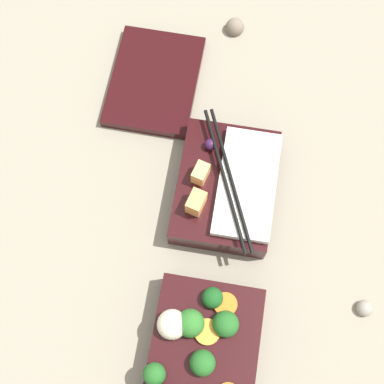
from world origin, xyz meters
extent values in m
plane|color=gray|center=(0.00, 0.00, 0.00)|extent=(3.00, 3.00, 0.00)
cube|color=black|center=(-0.11, 0.00, 0.02)|extent=(0.18, 0.14, 0.04)
sphere|color=#236023|center=(-0.08, -0.02, 0.05)|extent=(0.03, 0.03, 0.03)
sphere|color=#2D7028|center=(-0.08, 0.02, 0.05)|extent=(0.04, 0.04, 0.04)
sphere|color=#19511E|center=(-0.05, 0.00, 0.05)|extent=(0.03, 0.03, 0.03)
sphere|color=#236023|center=(-0.15, 0.06, 0.05)|extent=(0.03, 0.03, 0.03)
sphere|color=#236023|center=(-0.13, 0.00, 0.05)|extent=(0.03, 0.03, 0.03)
cylinder|color=orange|center=(-0.05, -0.02, 0.05)|extent=(0.03, 0.03, 0.01)
cylinder|color=orange|center=(-0.09, 0.00, 0.05)|extent=(0.04, 0.04, 0.01)
sphere|color=beige|center=(-0.09, 0.04, 0.05)|extent=(0.04, 0.04, 0.04)
cube|color=black|center=(0.11, 0.01, 0.02)|extent=(0.18, 0.14, 0.04)
cube|color=white|center=(0.11, -0.02, 0.05)|extent=(0.16, 0.08, 0.01)
cube|color=#F4A356|center=(0.07, 0.04, 0.06)|extent=(0.03, 0.03, 0.03)
cube|color=#EAB266|center=(0.12, 0.04, 0.05)|extent=(0.03, 0.02, 0.03)
sphere|color=#381942|center=(0.16, 0.04, 0.05)|extent=(0.02, 0.02, 0.02)
cylinder|color=black|center=(0.12, 0.00, 0.06)|extent=(0.20, 0.09, 0.01)
cylinder|color=black|center=(0.11, 0.01, 0.06)|extent=(0.20, 0.09, 0.01)
cube|color=black|center=(0.28, 0.14, 0.01)|extent=(0.18, 0.13, 0.02)
sphere|color=gray|center=(-0.02, -0.20, 0.01)|extent=(0.02, 0.02, 0.02)
sphere|color=#7A6B5B|center=(0.40, 0.03, 0.01)|extent=(0.03, 0.03, 0.03)
camera|label=1|loc=(-0.15, 0.01, 0.73)|focal=50.00mm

